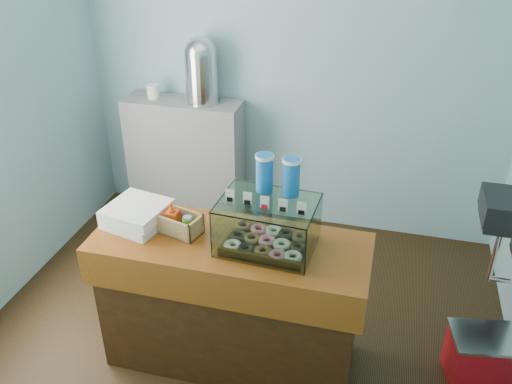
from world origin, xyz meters
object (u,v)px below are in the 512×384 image
(coffee_urn, at_px, (201,68))
(red_cooler, at_px, (480,357))
(counter, at_px, (231,301))
(display_case, at_px, (270,220))

(coffee_urn, height_order, red_cooler, coffee_urn)
(counter, xyz_separation_m, coffee_urn, (-0.72, 1.59, 0.93))
(counter, xyz_separation_m, display_case, (0.23, 0.04, 0.60))
(counter, relative_size, display_case, 2.91)
(counter, xyz_separation_m, red_cooler, (1.51, 0.22, -0.29))
(counter, height_order, coffee_urn, coffee_urn)
(counter, bearing_deg, red_cooler, 8.25)
(counter, bearing_deg, display_case, 9.72)
(counter, distance_m, red_cooler, 1.55)
(counter, relative_size, red_cooler, 3.69)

